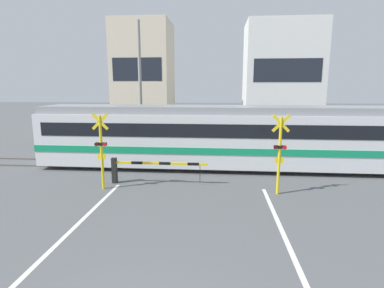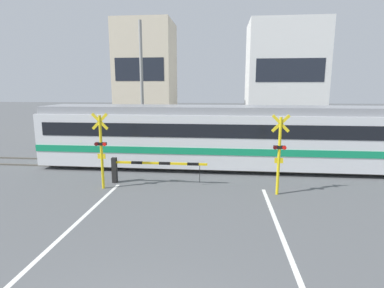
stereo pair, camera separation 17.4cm
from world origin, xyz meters
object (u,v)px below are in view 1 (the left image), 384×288
at_px(crossing_signal_left, 101,148).
at_px(crossing_signal_right, 280,151).
at_px(crossing_barrier_far, 235,144).
at_px(pedestrian, 219,136).
at_px(crossing_barrier_near, 139,167).
at_px(commuter_train, 250,135).

relative_size(crossing_signal_left, crossing_signal_right, 1.00).
relative_size(crossing_barrier_far, pedestrian, 2.64).
bearing_deg(pedestrian, crossing_barrier_far, -62.07).
bearing_deg(crossing_barrier_far, crossing_barrier_near, -126.75).
xyz_separation_m(crossing_signal_left, pedestrian, (4.69, 8.50, -0.82)).
distance_m(crossing_barrier_near, crossing_signal_right, 5.81).
relative_size(crossing_signal_left, pedestrian, 1.98).
relative_size(commuter_train, crossing_barrier_near, 5.16).
relative_size(commuter_train, crossing_signal_left, 6.87).
bearing_deg(pedestrian, crossing_signal_right, -75.04).
relative_size(crossing_barrier_near, crossing_signal_left, 1.33).
bearing_deg(pedestrian, commuter_train, -71.79).
bearing_deg(crossing_barrier_far, pedestrian, 117.93).
xyz_separation_m(commuter_train, crossing_barrier_near, (-4.94, -3.02, -0.95)).
height_order(crossing_signal_left, pedestrian, crossing_signal_left).
distance_m(commuter_train, pedestrian, 5.00).
distance_m(crossing_barrier_near, crossing_barrier_far, 7.31).
xyz_separation_m(commuter_train, crossing_barrier_far, (-0.56, 2.84, -0.95)).
bearing_deg(crossing_barrier_near, crossing_signal_right, -8.02).
bearing_deg(commuter_train, crossing_barrier_near, -148.59).
bearing_deg(commuter_train, pedestrian, 108.21).
bearing_deg(crossing_barrier_near, commuter_train, 31.41).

